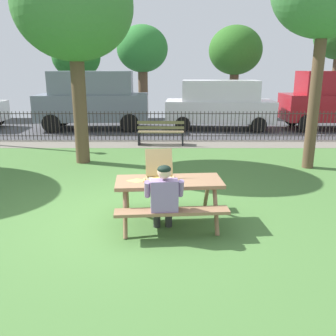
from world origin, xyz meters
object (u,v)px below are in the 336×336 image
pizza_box_open (160,175)px  far_tree_center (142,50)px  adult_at_table (164,197)px  far_tree_midright (235,51)px  pizza_slice_on_table (138,180)px  parked_car_left (93,99)px  tree_midground_left (73,7)px  park_bench_center (161,133)px  picnic_table_foreground (169,190)px  parked_car_center (220,104)px  far_tree_midleft (76,57)px

pizza_box_open → far_tree_center: 14.50m
adult_at_table → far_tree_midright: size_ratio=0.25×
pizza_slice_on_table → far_tree_midright: (4.06, 14.24, 2.64)m
pizza_slice_on_table → adult_at_table: bearing=-47.0°
parked_car_left → far_tree_midright: (6.78, 4.24, 2.11)m
tree_midground_left → far_tree_midright: 11.70m
pizza_box_open → park_bench_center: pizza_box_open is taller
adult_at_table → picnic_table_foreground: bearing=81.1°
parked_car_center → pizza_slice_on_table: bearing=-105.3°
far_tree_midleft → far_tree_midright: (8.41, -0.00, 0.28)m
parked_car_center → tree_midground_left: bearing=-128.8°
pizza_slice_on_table → far_tree_center: 14.51m
tree_midground_left → picnic_table_foreground: bearing=-59.7°
pizza_box_open → adult_at_table: pizza_box_open is taller
tree_midground_left → park_bench_center: bearing=47.8°
far_tree_midleft → pizza_slice_on_table: bearing=-73.0°
adult_at_table → far_tree_center: (-1.29, 14.71, 2.81)m
parked_car_left → far_tree_midright: bearing=32.0°
tree_midground_left → far_tree_midright: (5.98, 10.03, -0.68)m
pizza_slice_on_table → far_tree_center: far_tree_center is taller
pizza_box_open → adult_at_table: bearing=-81.9°
pizza_box_open → tree_midground_left: size_ratio=0.11×
far_tree_midright → park_bench_center: bearing=-116.5°
park_bench_center → parked_car_left: parked_car_left is taller
pizza_slice_on_table → far_tree_midleft: size_ratio=0.06×
far_tree_center → parked_car_center: bearing=-49.8°
picnic_table_foreground → pizza_slice_on_table: pizza_slice_on_table is taller
adult_at_table → pizza_box_open: bearing=98.1°
parked_car_center → adult_at_table: bearing=-102.4°
tree_midground_left → parked_car_left: tree_midground_left is taller
picnic_table_foreground → pizza_box_open: bearing=-178.2°
parked_car_center → far_tree_midleft: bearing=149.1°
parked_car_left → parked_car_center: bearing=-0.0°
pizza_slice_on_table → adult_at_table: (0.44, -0.48, -0.12)m
far_tree_center → picnic_table_foreground: bearing=-84.5°
tree_midground_left → far_tree_center: bearing=83.9°
parked_car_left → adult_at_table: bearing=-73.2°
picnic_table_foreground → adult_at_table: size_ratio=1.60×
pizza_slice_on_table → tree_midground_left: tree_midground_left is taller
park_bench_center → far_tree_midleft: bearing=121.1°
far_tree_midright → picnic_table_foreground: bearing=-104.0°
pizza_box_open → park_bench_center: (-0.11, 6.58, -0.45)m
pizza_box_open → pizza_slice_on_table: bearing=-175.8°
picnic_table_foreground → far_tree_midleft: 15.23m
picnic_table_foreground → pizza_box_open: (-0.15, -0.00, 0.27)m
far_tree_midleft → far_tree_midright: 8.42m
park_bench_center → parked_car_left: 4.60m
pizza_box_open → parked_car_center: parked_car_center is taller
picnic_table_foreground → far_tree_center: bearing=95.5°
tree_midground_left → far_tree_midright: bearing=59.2°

